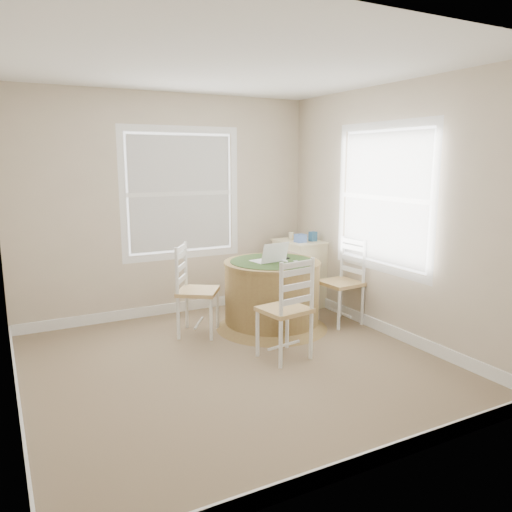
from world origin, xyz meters
TOP-DOWN VIEW (x-y plane):
  - room at (0.17, 0.16)m, footprint 3.64×3.64m
  - round_table at (0.81, 0.75)m, footprint 1.24×1.24m
  - chair_left at (0.01, 0.93)m, footprint 0.57×0.57m
  - chair_near at (0.48, -0.06)m, footprint 0.48×0.46m
  - chair_right at (1.58, 0.52)m, footprint 0.43×0.45m
  - laptop at (0.77, 0.74)m, footprint 0.36×0.33m
  - mouse at (0.91, 0.65)m, footprint 0.08×0.11m
  - phone at (1.02, 0.59)m, footprint 0.06×0.10m
  - keys at (1.01, 0.77)m, footprint 0.07×0.06m
  - corner_chest at (1.56, 1.37)m, footprint 0.52×0.66m
  - tissue_box at (1.49, 1.24)m, footprint 0.13×0.13m
  - box_yellow at (1.59, 1.42)m, footprint 0.16×0.11m
  - box_blue at (1.70, 1.24)m, footprint 0.09×0.09m
  - cup_cream at (1.52, 1.51)m, footprint 0.07×0.07m

SIDE VIEW (x-z plane):
  - round_table at x=0.81m, z-range 0.03..0.79m
  - corner_chest at x=1.56m, z-range 0.00..0.84m
  - chair_left at x=0.01m, z-range 0.00..0.95m
  - chair_near at x=0.48m, z-range 0.00..0.95m
  - chair_right at x=1.58m, z-range 0.00..0.95m
  - phone at x=1.02m, z-range 0.75..0.76m
  - keys at x=1.01m, z-range 0.75..0.77m
  - mouse at x=0.91m, z-range 0.75..0.78m
  - laptop at x=0.77m, z-range 0.67..0.90m
  - box_yellow at x=1.59m, z-range 0.84..0.90m
  - cup_cream at x=1.52m, z-range 0.84..0.93m
  - tissue_box at x=1.49m, z-range 0.84..0.94m
  - box_blue at x=1.70m, z-range 0.84..0.96m
  - room at x=0.17m, z-range -0.02..2.62m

